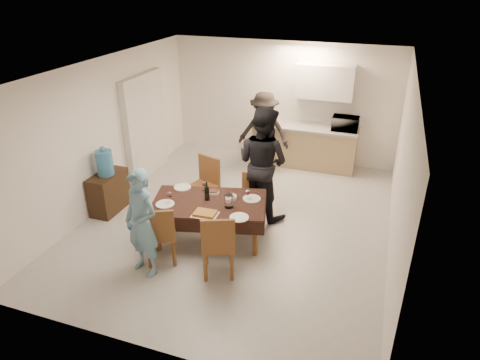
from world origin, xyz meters
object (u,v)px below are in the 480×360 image
(dining_table, at_px, (209,204))
(water_pitcher, at_px, (229,201))
(wine_bottle, at_px, (207,191))
(person_near, at_px, (142,223))
(water_jug, at_px, (105,163))
(microwave, at_px, (345,123))
(person_far, at_px, (263,163))
(person_kitchen, at_px, (264,131))
(console, at_px, (109,192))
(savoury_tart, at_px, (205,213))

(dining_table, bearing_deg, water_pitcher, -22.62)
(wine_bottle, height_order, person_near, person_near)
(wine_bottle, xyz_separation_m, water_pitcher, (0.40, -0.10, -0.05))
(dining_table, height_order, water_jug, water_jug)
(microwave, relative_size, person_far, 0.27)
(person_far, relative_size, person_kitchen, 1.16)
(console, relative_size, person_far, 0.39)
(console, relative_size, person_near, 0.48)
(savoury_tart, bearing_deg, microwave, 67.66)
(water_jug, xyz_separation_m, savoury_tart, (2.15, -0.66, -0.22))
(wine_bottle, xyz_separation_m, savoury_tart, (0.15, -0.43, -0.13))
(dining_table, distance_m, console, 2.09)
(dining_table, bearing_deg, microwave, 49.56)
(dining_table, bearing_deg, person_near, -132.14)
(savoury_tart, bearing_deg, person_far, 72.53)
(wine_bottle, bearing_deg, person_far, 59.04)
(dining_table, distance_m, microwave, 3.78)
(water_pitcher, bearing_deg, wine_bottle, 165.96)
(wine_bottle, relative_size, person_kitchen, 0.18)
(person_near, relative_size, person_kitchen, 0.94)
(water_pitcher, height_order, person_kitchen, person_kitchen)
(savoury_tart, distance_m, person_kitchen, 3.31)
(wine_bottle, relative_size, savoury_tart, 0.83)
(water_jug, relative_size, person_near, 0.27)
(console, height_order, wine_bottle, wine_bottle)
(wine_bottle, distance_m, water_pitcher, 0.42)
(person_far, xyz_separation_m, person_kitchen, (-0.52, 1.88, -0.14))
(water_jug, bearing_deg, wine_bottle, -6.48)
(person_far, distance_m, person_kitchen, 1.96)
(savoury_tart, relative_size, person_near, 0.23)
(person_near, xyz_separation_m, person_kitchen, (0.58, 3.98, 0.05))
(console, distance_m, savoury_tart, 2.28)
(dining_table, height_order, water_pitcher, water_pitcher)
(microwave, xyz_separation_m, person_kitchen, (-1.62, -0.45, -0.21))
(console, relative_size, water_jug, 1.77)
(wine_bottle, distance_m, savoury_tart, 0.47)
(water_jug, xyz_separation_m, wine_bottle, (2.00, -0.23, -0.09))
(water_jug, bearing_deg, water_pitcher, -7.76)
(dining_table, relative_size, water_jug, 4.47)
(dining_table, height_order, person_near, person_near)
(water_pitcher, height_order, person_far, person_far)
(water_jug, height_order, water_pitcher, water_jug)
(water_pitcher, bearing_deg, person_near, -131.99)
(console, height_order, savoury_tart, savoury_tart)
(console, xyz_separation_m, person_kitchen, (2.08, 2.65, 0.49))
(dining_table, distance_m, water_jug, 2.09)
(dining_table, relative_size, console, 2.52)
(water_jug, relative_size, microwave, 0.82)
(person_kitchen, bearing_deg, water_jug, -128.09)
(person_near, bearing_deg, dining_table, 80.37)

